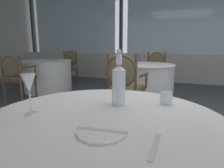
% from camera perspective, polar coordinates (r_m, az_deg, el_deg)
% --- Properties ---
extents(ground_plane, '(14.31, 14.31, 0.00)m').
position_cam_1_polar(ground_plane, '(2.40, 15.54, -15.80)').
color(ground_plane, '#4C5156').
extents(window_wall_far, '(11.01, 0.14, 2.99)m').
position_cam_1_polar(window_wall_far, '(5.95, 19.24, 11.82)').
color(window_wall_far, beige).
rests_on(window_wall_far, ground_plane).
extents(side_plate, '(0.20, 0.20, 0.01)m').
position_cam_1_polar(side_plate, '(0.77, -3.09, -14.06)').
color(side_plate, white).
rests_on(side_plate, foreground_table).
extents(butter_knife, '(0.21, 0.04, 0.00)m').
position_cam_1_polar(butter_knife, '(0.76, -3.09, -13.71)').
color(butter_knife, silver).
rests_on(butter_knife, foreground_table).
extents(dinner_fork, '(0.02, 0.19, 0.00)m').
position_cam_1_polar(dinner_fork, '(0.69, 12.79, -17.76)').
color(dinner_fork, silver).
rests_on(dinner_fork, foreground_table).
extents(water_bottle, '(0.08, 0.08, 0.32)m').
position_cam_1_polar(water_bottle, '(1.08, 2.04, 0.26)').
color(water_bottle, white).
rests_on(water_bottle, foreground_table).
extents(wine_glass, '(0.07, 0.07, 0.20)m').
position_cam_1_polar(wine_glass, '(1.01, -23.79, -0.20)').
color(wine_glass, white).
rests_on(wine_glass, foreground_table).
extents(water_tumbler, '(0.07, 0.07, 0.07)m').
position_cam_1_polar(water_tumbler, '(1.15, 15.99, -4.16)').
color(water_tumbler, white).
rests_on(water_tumbler, foreground_table).
extents(background_table_1, '(1.15, 1.15, 0.75)m').
position_cam_1_polar(background_table_1, '(3.67, 9.40, 0.14)').
color(background_table_1, white).
rests_on(background_table_1, ground_plane).
extents(dining_chair_1_0, '(0.57, 0.50, 0.98)m').
position_cam_1_polar(dining_chair_1_0, '(2.69, 3.74, 0.45)').
color(dining_chair_1_0, brown).
rests_on(dining_chair_1_0, ground_plane).
extents(dining_chair_1_1, '(0.57, 0.50, 0.95)m').
position_cam_1_polar(dining_chair_1_1, '(4.61, 12.86, 4.56)').
color(dining_chair_1_1, brown).
rests_on(dining_chair_1_1, ground_plane).
extents(background_table_2, '(1.13, 1.13, 0.75)m').
position_cam_1_polar(background_table_2, '(4.83, -18.69, 2.39)').
color(background_table_2, white).
rests_on(background_table_2, ground_plane).
extents(dining_chair_2_0, '(0.55, 0.49, 0.91)m').
position_cam_1_polar(dining_chair_2_0, '(4.06, -26.92, 2.59)').
color(dining_chair_2_0, brown).
rests_on(dining_chair_2_0, ground_plane).
extents(dining_chair_2_1, '(0.55, 0.49, 0.95)m').
position_cam_1_polar(dining_chair_2_1, '(5.65, -12.93, 5.73)').
color(dining_chair_2_1, brown).
rests_on(dining_chair_2_1, ground_plane).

